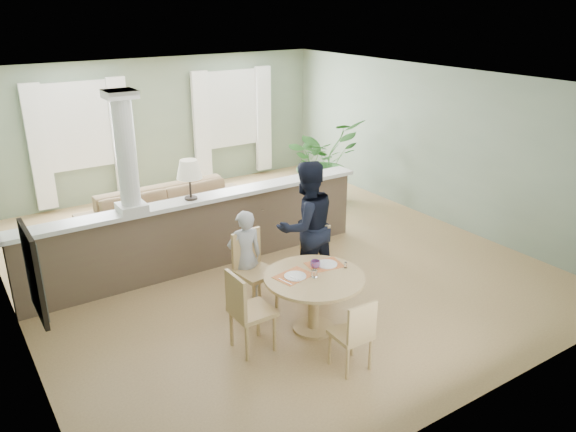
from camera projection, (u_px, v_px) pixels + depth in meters
ground at (263, 258)px, 8.69m from camera, size 8.00×8.00×0.00m
room_shell at (239, 135)px, 8.52m from camera, size 7.02×8.02×2.71m
pony_wall at (197, 225)px, 8.09m from camera, size 5.32×0.38×2.70m
sofa at (173, 216)px, 9.20m from camera, size 2.91×1.18×0.84m
houseplant at (322, 161)px, 10.91m from camera, size 1.64×1.48×1.62m
dining_table at (314, 287)px, 6.62m from camera, size 1.19×1.19×0.81m
chair_far_boy at (252, 266)px, 7.18m from camera, size 0.51×0.51×1.01m
chair_far_man at (316, 258)px, 7.47m from camera, size 0.58×0.58×0.94m
chair_near at (355, 333)px, 5.90m from camera, size 0.39×0.39×0.85m
chair_side at (246, 308)px, 6.22m from camera, size 0.45×0.45×0.98m
child_person at (245, 257)px, 7.22m from camera, size 0.50×0.37×1.28m
man_person at (306, 226)px, 7.51m from camera, size 0.89×0.70×1.81m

